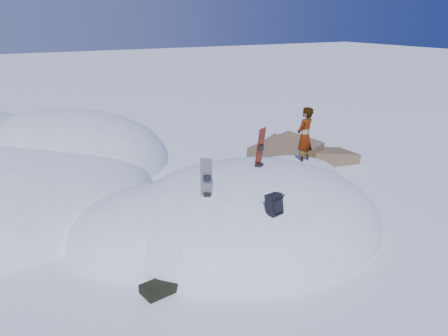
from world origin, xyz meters
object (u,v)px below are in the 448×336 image
snowboard_dark (207,188)px  person (305,137)px  backpack (275,204)px  snowboard_red (259,159)px

snowboard_dark → person: size_ratio=0.83×
snowboard_dark → backpack: 1.55m
snowboard_red → backpack: size_ratio=3.15×
snowboard_red → person: 1.84m
backpack → person: person is taller
snowboard_dark → person: 3.77m
person → backpack: bearing=21.0°
snowboard_dark → backpack: size_ratio=2.66×
backpack → person: size_ratio=0.31×
snowboard_red → snowboard_dark: 1.94m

